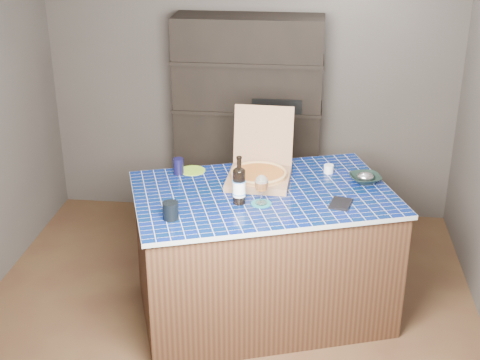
# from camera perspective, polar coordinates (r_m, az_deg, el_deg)

# --- Properties ---
(room) EXTENTS (3.50, 3.50, 3.50)m
(room) POSITION_cam_1_polar(r_m,az_deg,el_deg) (4.10, -1.45, 2.54)
(room) COLOR brown
(room) RESTS_ON ground
(shelving_unit) EXTENTS (1.20, 0.41, 1.80)m
(shelving_unit) POSITION_cam_1_polar(r_m,az_deg,el_deg) (5.64, 0.74, 4.84)
(shelving_unit) COLOR black
(shelving_unit) RESTS_ON floor
(kitchen_island) EXTENTS (1.91, 1.53, 0.91)m
(kitchen_island) POSITION_cam_1_polar(r_m,az_deg,el_deg) (4.55, 1.93, -6.24)
(kitchen_island) COLOR #4F331F
(kitchen_island) RESTS_ON floor
(pizza_box) EXTENTS (0.43, 0.52, 0.45)m
(pizza_box) POSITION_cam_1_polar(r_m,az_deg,el_deg) (4.49, 1.65, 0.71)
(pizza_box) COLOR #906A4A
(pizza_box) RESTS_ON kitchen_island
(mead_bottle) EXTENTS (0.08, 0.08, 0.31)m
(mead_bottle) POSITION_cam_1_polar(r_m,az_deg,el_deg) (4.14, -0.08, -0.44)
(mead_bottle) COLOR black
(mead_bottle) RESTS_ON kitchen_island
(teal_trivet) EXTENTS (0.13, 0.13, 0.01)m
(teal_trivet) POSITION_cam_1_polar(r_m,az_deg,el_deg) (4.18, 1.82, -2.02)
(teal_trivet) COLOR #156E71
(teal_trivet) RESTS_ON kitchen_island
(wine_glass) EXTENTS (0.08, 0.08, 0.19)m
(wine_glass) POSITION_cam_1_polar(r_m,az_deg,el_deg) (4.12, 1.85, -0.37)
(wine_glass) COLOR white
(wine_glass) RESTS_ON teal_trivet
(tumbler) EXTENTS (0.10, 0.10, 0.11)m
(tumbler) POSITION_cam_1_polar(r_m,az_deg,el_deg) (4.00, -5.95, -2.62)
(tumbler) COLOR black
(tumbler) RESTS_ON kitchen_island
(dvd_case) EXTENTS (0.16, 0.20, 0.01)m
(dvd_case) POSITION_cam_1_polar(r_m,az_deg,el_deg) (4.22, 8.59, -2.00)
(dvd_case) COLOR black
(dvd_case) RESTS_ON kitchen_island
(bowl) EXTENTS (0.26, 0.26, 0.05)m
(bowl) POSITION_cam_1_polar(r_m,az_deg,el_deg) (4.56, 10.63, 0.12)
(bowl) COLOR black
(bowl) RESTS_ON kitchen_island
(foil_contents) EXTENTS (0.12, 0.10, 0.05)m
(foil_contents) POSITION_cam_1_polar(r_m,az_deg,el_deg) (4.55, 10.65, 0.29)
(foil_contents) COLOR #B3B2BD
(foil_contents) RESTS_ON bowl
(white_jar) EXTENTS (0.07, 0.07, 0.06)m
(white_jar) POSITION_cam_1_polar(r_m,az_deg,el_deg) (4.66, 7.58, 0.95)
(white_jar) COLOR white
(white_jar) RESTS_ON kitchen_island
(navy_cup) EXTENTS (0.07, 0.07, 0.11)m
(navy_cup) POSITION_cam_1_polar(r_m,az_deg,el_deg) (4.61, -5.28, 1.18)
(navy_cup) COLOR black
(navy_cup) RESTS_ON kitchen_island
(green_trivet) EXTENTS (0.18, 0.18, 0.01)m
(green_trivet) POSITION_cam_1_polar(r_m,az_deg,el_deg) (4.67, -4.08, 0.81)
(green_trivet) COLOR #88BC28
(green_trivet) RESTS_ON kitchen_island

